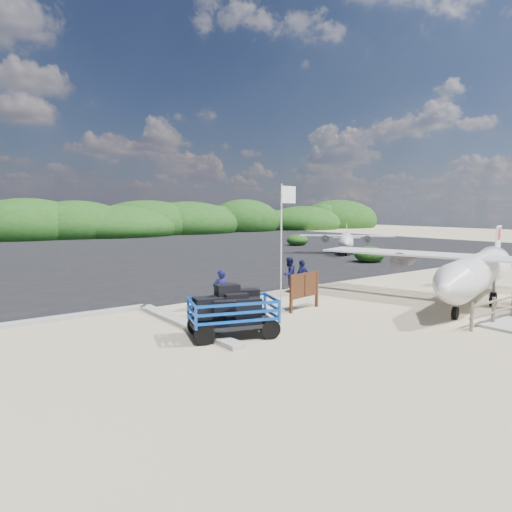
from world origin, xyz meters
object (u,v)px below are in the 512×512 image
at_px(crew_a, 221,292).
at_px(flagpole, 281,311).
at_px(crew_b, 289,275).
at_px(crew_c, 302,278).
at_px(aircraft_large, 237,250).
at_px(baggage_cart, 233,337).
at_px(signboard, 304,310).

bearing_deg(crew_a, flagpole, -177.80).
relative_size(crew_b, crew_c, 1.02).
xyz_separation_m(flagpole, crew_a, (-2.38, 0.77, 0.91)).
height_order(crew_b, aircraft_large, aircraft_large).
distance_m(crew_a, crew_c, 5.48).
height_order(crew_c, aircraft_large, aircraft_large).
height_order(flagpole, aircraft_large, flagpole).
bearing_deg(crew_c, baggage_cart, 17.46).
relative_size(crew_b, aircraft_large, 0.13).
bearing_deg(crew_a, aircraft_large, -105.47).
bearing_deg(baggage_cart, flagpole, 46.91).
height_order(crew_a, crew_b, crew_a).
xyz_separation_m(flagpole, crew_b, (3.00, 2.97, 0.88)).
xyz_separation_m(signboard, crew_c, (2.09, 2.41, 0.85)).
bearing_deg(signboard, crew_a, 150.44).
distance_m(crew_a, crew_b, 5.82).
distance_m(baggage_cart, flagpole, 4.16).
bearing_deg(flagpole, crew_a, 161.99).
distance_m(crew_b, crew_c, 1.01).
relative_size(flagpole, crew_c, 3.01).
bearing_deg(baggage_cart, crew_b, 55.26).
distance_m(baggage_cart, aircraft_large, 30.75).
xyz_separation_m(crew_b, crew_c, (-0.03, -1.01, -0.02)).
distance_m(flagpole, aircraft_large, 27.11).
height_order(crew_a, aircraft_large, aircraft_large).
bearing_deg(aircraft_large, baggage_cart, 39.16).
xyz_separation_m(signboard, crew_b, (2.13, 3.42, 0.88)).
relative_size(crew_c, aircraft_large, 0.12).
height_order(signboard, crew_c, crew_c).
xyz_separation_m(baggage_cart, signboard, (4.54, 1.51, 0.00)).
bearing_deg(aircraft_large, crew_b, 45.84).
xyz_separation_m(baggage_cart, flagpole, (3.67, 1.96, 0.00)).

